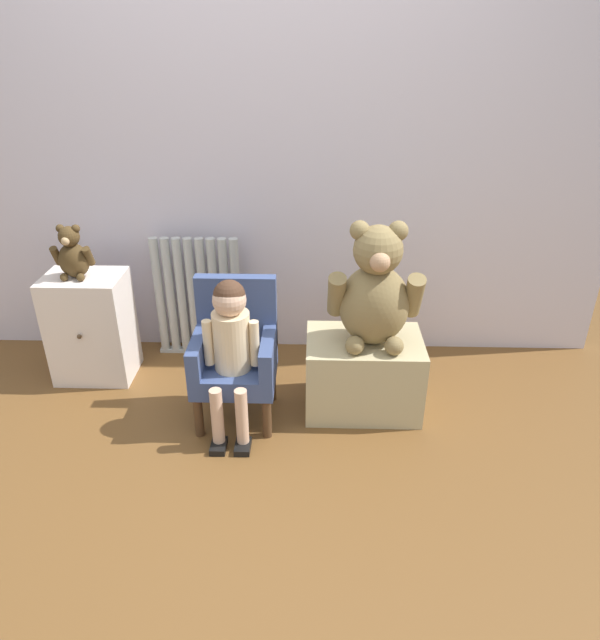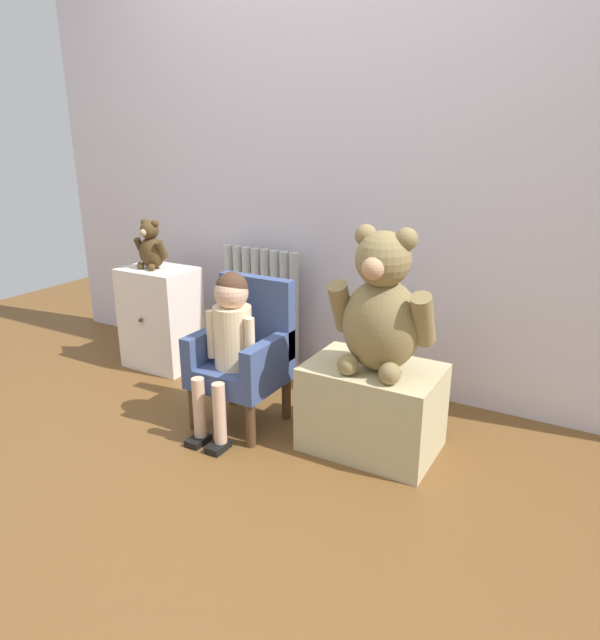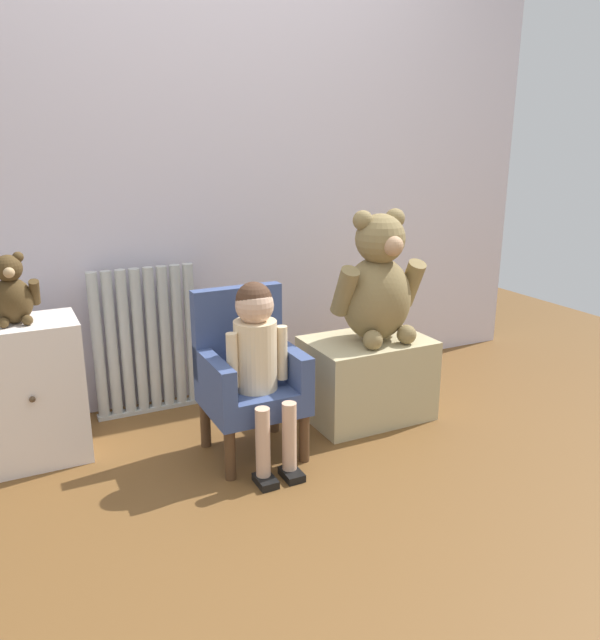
{
  "view_description": "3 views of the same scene",
  "coord_description": "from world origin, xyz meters",
  "px_view_note": "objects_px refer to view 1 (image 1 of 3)",
  "views": [
    {
      "loc": [
        0.3,
        -1.89,
        1.71
      ],
      "look_at": [
        0.23,
        0.44,
        0.5
      ],
      "focal_mm": 32.0,
      "sensor_mm": 36.0,
      "label": 1
    },
    {
      "loc": [
        1.36,
        -1.58,
        1.31
      ],
      "look_at": [
        0.19,
        0.46,
        0.53
      ],
      "focal_mm": 32.0,
      "sensor_mm": 36.0,
      "label": 2
    },
    {
      "loc": [
        -0.95,
        -1.81,
        1.26
      ],
      "look_at": [
        0.17,
        0.45,
        0.53
      ],
      "focal_mm": 35.0,
      "sensor_mm": 36.0,
      "label": 3
    }
  ],
  "objects_px": {
    "child_figure": "(231,336)",
    "low_bench": "(363,373)",
    "small_teddy_bear": "(73,255)",
    "child_armchair": "(235,352)",
    "small_dresser": "(91,327)",
    "large_teddy_bear": "(375,292)",
    "radiator": "(198,298)"
  },
  "relations": [
    {
      "from": "child_figure",
      "to": "low_bench",
      "type": "bearing_deg",
      "value": 15.54
    },
    {
      "from": "child_figure",
      "to": "small_teddy_bear",
      "type": "height_order",
      "value": "small_teddy_bear"
    },
    {
      "from": "child_armchair",
      "to": "child_figure",
      "type": "distance_m",
      "value": 0.18
    },
    {
      "from": "small_dresser",
      "to": "large_teddy_bear",
      "type": "xyz_separation_m",
      "value": [
        1.46,
        -0.27,
        0.35
      ]
    },
    {
      "from": "child_armchair",
      "to": "large_teddy_bear",
      "type": "height_order",
      "value": "large_teddy_bear"
    },
    {
      "from": "low_bench",
      "to": "large_teddy_bear",
      "type": "height_order",
      "value": "large_teddy_bear"
    },
    {
      "from": "radiator",
      "to": "small_teddy_bear",
      "type": "bearing_deg",
      "value": -153.91
    },
    {
      "from": "small_dresser",
      "to": "child_armchair",
      "type": "bearing_deg",
      "value": -21.31
    },
    {
      "from": "low_bench",
      "to": "radiator",
      "type": "bearing_deg",
      "value": 150.52
    },
    {
      "from": "radiator",
      "to": "low_bench",
      "type": "distance_m",
      "value": 1.05
    },
    {
      "from": "small_teddy_bear",
      "to": "child_figure",
      "type": "bearing_deg",
      "value": -26.4
    },
    {
      "from": "radiator",
      "to": "low_bench",
      "type": "bearing_deg",
      "value": -29.48
    },
    {
      "from": "child_figure",
      "to": "large_teddy_bear",
      "type": "relative_size",
      "value": 1.25
    },
    {
      "from": "radiator",
      "to": "large_teddy_bear",
      "type": "relative_size",
      "value": 1.19
    },
    {
      "from": "radiator",
      "to": "low_bench",
      "type": "xyz_separation_m",
      "value": [
        0.9,
        -0.51,
        -0.16
      ]
    },
    {
      "from": "radiator",
      "to": "child_armchair",
      "type": "xyz_separation_m",
      "value": [
        0.29,
        -0.57,
        -0.01
      ]
    },
    {
      "from": "small_dresser",
      "to": "child_figure",
      "type": "xyz_separation_m",
      "value": [
        0.81,
        -0.42,
        0.19
      ]
    },
    {
      "from": "child_figure",
      "to": "small_teddy_bear",
      "type": "bearing_deg",
      "value": 153.6
    },
    {
      "from": "small_dresser",
      "to": "low_bench",
      "type": "xyz_separation_m",
      "value": [
        1.43,
        -0.25,
        -0.1
      ]
    },
    {
      "from": "small_dresser",
      "to": "small_teddy_bear",
      "type": "bearing_deg",
      "value": -150.14
    },
    {
      "from": "child_armchair",
      "to": "low_bench",
      "type": "relative_size",
      "value": 1.22
    },
    {
      "from": "child_figure",
      "to": "small_teddy_bear",
      "type": "xyz_separation_m",
      "value": [
        -0.83,
        0.41,
        0.22
      ]
    },
    {
      "from": "radiator",
      "to": "child_armchair",
      "type": "distance_m",
      "value": 0.64
    },
    {
      "from": "low_bench",
      "to": "large_teddy_bear",
      "type": "xyz_separation_m",
      "value": [
        0.03,
        -0.02,
        0.45
      ]
    },
    {
      "from": "small_dresser",
      "to": "child_armchair",
      "type": "relative_size",
      "value": 0.86
    },
    {
      "from": "low_bench",
      "to": "small_teddy_bear",
      "type": "bearing_deg",
      "value": 170.51
    },
    {
      "from": "child_figure",
      "to": "low_bench",
      "type": "height_order",
      "value": "child_figure"
    },
    {
      "from": "small_dresser",
      "to": "small_teddy_bear",
      "type": "height_order",
      "value": "small_teddy_bear"
    },
    {
      "from": "small_dresser",
      "to": "child_figure",
      "type": "height_order",
      "value": "child_figure"
    },
    {
      "from": "radiator",
      "to": "large_teddy_bear",
      "type": "distance_m",
      "value": 1.11
    },
    {
      "from": "low_bench",
      "to": "small_dresser",
      "type": "bearing_deg",
      "value": 169.92
    },
    {
      "from": "child_figure",
      "to": "low_bench",
      "type": "xyz_separation_m",
      "value": [
        0.61,
        0.17,
        -0.29
      ]
    }
  ]
}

